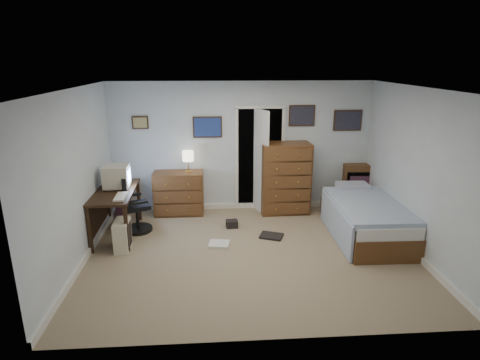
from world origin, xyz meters
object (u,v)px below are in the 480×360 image
low_dresser (179,193)px  tall_dresser (285,178)px  bed (365,218)px  office_chair (133,210)px  computer_desk (109,201)px

low_dresser → tall_dresser: (2.04, -0.02, 0.27)m
low_dresser → bed: 3.44m
office_chair → bed: 3.95m
low_dresser → office_chair: bearing=-130.9°
office_chair → low_dresser: size_ratio=1.08×
computer_desk → low_dresser: size_ratio=1.50×
bed → office_chair: bearing=174.8°
computer_desk → tall_dresser: size_ratio=1.02×
tall_dresser → bed: 1.72m
low_dresser → tall_dresser: size_ratio=0.68×
office_chair → low_dresser: (0.72, 0.81, 0.03)m
low_dresser → computer_desk: bearing=-137.9°
low_dresser → bed: low_dresser is taller
office_chair → tall_dresser: 2.88m
tall_dresser → office_chair: bearing=-167.2°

